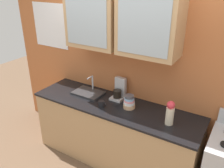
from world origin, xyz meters
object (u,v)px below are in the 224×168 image
Objects in this scene: bowl_stack at (129,102)px; coffee_maker at (119,91)px; vase at (170,113)px; sink_faucet at (88,92)px; cup_near_sink at (101,104)px.

bowl_stack is 0.61× the size of coffee_maker.
vase reaches higher than coffee_maker.
sink_faucet is at bearing -164.64° from coffee_maker.
bowl_stack is 0.36m from cup_near_sink.
bowl_stack is at bearing -33.72° from coffee_maker.
coffee_maker reaches higher than cup_near_sink.
sink_faucet is 1.44× the size of coffee_maker.
vase reaches higher than bowl_stack.
sink_faucet is at bearing 151.07° from cup_near_sink.
bowl_stack reaches higher than cup_near_sink.
sink_faucet is 1.25m from vase.
sink_faucet reaches higher than bowl_stack.
bowl_stack is at bearing -3.49° from sink_faucet.
vase reaches higher than cup_near_sink.
bowl_stack is 1.62× the size of cup_near_sink.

